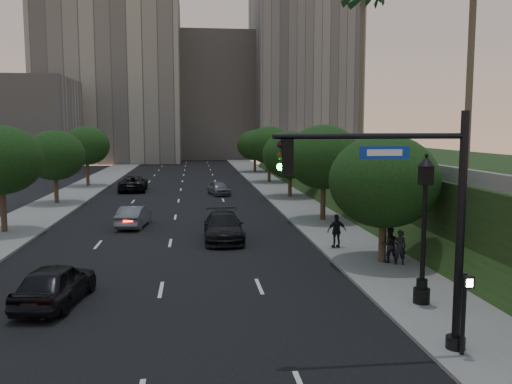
{
  "coord_description": "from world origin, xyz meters",
  "views": [
    {
      "loc": [
        1.37,
        -16.54,
        6.52
      ],
      "look_at": [
        4.21,
        7.93,
        3.6
      ],
      "focal_mm": 38.0,
      "sensor_mm": 36.0,
      "label": 1
    }
  ],
  "objects": [
    {
      "name": "tree_left_b",
      "position": [
        -10.3,
        18.0,
        4.58
      ],
      "size": [
        5.0,
        5.0,
        6.71
      ],
      "color": "#38281C",
      "rests_on": "ground"
    },
    {
      "name": "sedan_mid_left",
      "position": [
        -2.58,
        19.45,
        0.72
      ],
      "size": [
        2.08,
        4.51,
        1.43
      ],
      "primitive_type": "imported",
      "rotation": [
        0.0,
        0.0,
        3.01
      ],
      "color": "#56585D",
      "rests_on": "ground"
    },
    {
      "name": "traffic_signal_mast",
      "position": [
        7.78,
        -2.21,
        3.67
      ],
      "size": [
        5.68,
        0.56,
        7.0
      ],
      "color": "black",
      "rests_on": "ground"
    },
    {
      "name": "office_block_mid",
      "position": [
        6.0,
        102.0,
        13.0
      ],
      "size": [
        22.0,
        18.0,
        26.0
      ],
      "primitive_type": "cube",
      "color": "#A29E95",
      "rests_on": "ground"
    },
    {
      "name": "sedan_far_right",
      "position": [
        3.79,
        36.05,
        0.68
      ],
      "size": [
        2.45,
        4.24,
        1.36
      ],
      "primitive_type": "imported",
      "rotation": [
        0.0,
        0.0,
        0.23
      ],
      "color": "#5C5E64",
      "rests_on": "ground"
    },
    {
      "name": "tree_right_b",
      "position": [
        10.3,
        20.0,
        4.52
      ],
      "size": [
        5.2,
        5.2,
        6.74
      ],
      "color": "#38281C",
      "rests_on": "ground"
    },
    {
      "name": "sedan_near_right",
      "position": [
        3.05,
        14.46,
        0.8
      ],
      "size": [
        2.3,
        5.54,
        1.6
      ],
      "primitive_type": "imported",
      "rotation": [
        0.0,
        0.0,
        -0.01
      ],
      "color": "black",
      "rests_on": "ground"
    },
    {
      "name": "road_surface",
      "position": [
        0.0,
        30.0,
        0.01
      ],
      "size": [
        16.0,
        140.0,
        0.02
      ],
      "primitive_type": "cube",
      "color": "black",
      "rests_on": "ground"
    },
    {
      "name": "pedestrian_a",
      "position": [
        10.91,
        7.34,
        0.97
      ],
      "size": [
        0.66,
        0.5,
        1.64
      ],
      "primitive_type": "imported",
      "rotation": [
        0.0,
        0.0,
        2.95
      ],
      "color": "black",
      "rests_on": "sidewalk_right"
    },
    {
      "name": "pedestrian_signal",
      "position": [
        8.84,
        -2.7,
        1.57
      ],
      "size": [
        0.3,
        0.33,
        2.5
      ],
      "color": "black",
      "rests_on": "ground"
    },
    {
      "name": "tree_left_c",
      "position": [
        -10.3,
        31.0,
        4.21
      ],
      "size": [
        5.0,
        5.0,
        6.34
      ],
      "color": "#38281C",
      "rests_on": "ground"
    },
    {
      "name": "ground",
      "position": [
        0.0,
        0.0,
        0.0
      ],
      "size": [
        160.0,
        160.0,
        0.0
      ],
      "primitive_type": "plane",
      "color": "black",
      "rests_on": "ground"
    },
    {
      "name": "office_block_filler",
      "position": [
        -26.0,
        70.0,
        7.0
      ],
      "size": [
        18.0,
        16.0,
        14.0
      ],
      "primitive_type": "cube",
      "color": "#A29E95",
      "rests_on": "ground"
    },
    {
      "name": "tree_left_d",
      "position": [
        -10.3,
        45.0,
        4.58
      ],
      "size": [
        5.0,
        5.0,
        6.71
      ],
      "color": "#38281C",
      "rests_on": "ground"
    },
    {
      "name": "sidewalk_right",
      "position": [
        10.25,
        30.0,
        0.07
      ],
      "size": [
        4.5,
        140.0,
        0.15
      ],
      "primitive_type": "cube",
      "color": "slate",
      "rests_on": "ground"
    },
    {
      "name": "tree_right_d",
      "position": [
        10.3,
        47.0,
        4.52
      ],
      "size": [
        5.2,
        5.2,
        6.74
      ],
      "color": "#38281C",
      "rests_on": "ground"
    },
    {
      "name": "embankment",
      "position": [
        22.0,
        28.0,
        2.0
      ],
      "size": [
        18.0,
        90.0,
        4.0
      ],
      "primitive_type": "cube",
      "color": "black",
      "rests_on": "ground"
    },
    {
      "name": "tree_right_a",
      "position": [
        10.3,
        8.0,
        4.02
      ],
      "size": [
        5.2,
        5.2,
        6.24
      ],
      "color": "#38281C",
      "rests_on": "ground"
    },
    {
      "name": "sedan_near_left",
      "position": [
        -3.77,
        3.65,
        0.79
      ],
      "size": [
        2.53,
        4.87,
        1.58
      ],
      "primitive_type": "imported",
      "rotation": [
        0.0,
        0.0,
        2.99
      ],
      "color": "black",
      "rests_on": "ground"
    },
    {
      "name": "pedestrian_c",
      "position": [
        8.93,
        11.22,
        1.06
      ],
      "size": [
        1.12,
        0.62,
        1.82
      ],
      "primitive_type": "imported",
      "rotation": [
        0.0,
        0.0,
        3.31
      ],
      "color": "black",
      "rests_on": "sidewalk_right"
    },
    {
      "name": "street_lamp",
      "position": [
        9.59,
        1.83,
        2.63
      ],
      "size": [
        0.64,
        0.64,
        5.62
      ],
      "color": "black",
      "rests_on": "ground"
    },
    {
      "name": "office_block_left",
      "position": [
        -14.0,
        92.0,
        16.0
      ],
      "size": [
        26.0,
        20.0,
        32.0
      ],
      "primitive_type": "cube",
      "color": "gray",
      "rests_on": "ground"
    },
    {
      "name": "office_block_right",
      "position": [
        24.0,
        96.0,
        18.0
      ],
      "size": [
        20.0,
        22.0,
        36.0
      ],
      "primitive_type": "cube",
      "color": "gray",
      "rests_on": "ground"
    },
    {
      "name": "sedan_far_left",
      "position": [
        -4.85,
        40.24,
        0.81
      ],
      "size": [
        2.85,
        5.91,
        1.62
      ],
      "primitive_type": "imported",
      "rotation": [
        0.0,
        0.0,
        3.17
      ],
      "color": "black",
      "rests_on": "ground"
    },
    {
      "name": "pedestrian_b",
      "position": [
        10.57,
        7.8,
        1.0
      ],
      "size": [
        0.86,
        0.69,
        1.7
      ],
      "primitive_type": "imported",
      "rotation": [
        0.0,
        0.0,
        3.08
      ],
      "color": "black",
      "rests_on": "sidewalk_right"
    },
    {
      "name": "tree_right_c",
      "position": [
        10.3,
        33.0,
        4.02
      ],
      "size": [
        5.2,
        5.2,
        6.24
      ],
      "color": "#38281C",
      "rests_on": "ground"
    },
    {
      "name": "parapet_wall",
      "position": [
        13.5,
        28.0,
        4.35
      ],
      "size": [
        0.35,
        90.0,
        0.7
      ],
      "primitive_type": "cube",
      "color": "slate",
      "rests_on": "embankment"
    },
    {
      "name": "tree_right_e",
      "position": [
        10.3,
        62.0,
        4.02
      ],
      "size": [
        5.2,
        5.2,
        6.24
      ],
      "color": "#38281C",
      "rests_on": "ground"
    },
    {
      "name": "sidewalk_left",
      "position": [
        -10.25,
        30.0,
        0.07
      ],
      "size": [
        4.5,
        140.0,
        0.15
      ],
      "primitive_type": "cube",
      "color": "slate",
      "rests_on": "ground"
    }
  ]
}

